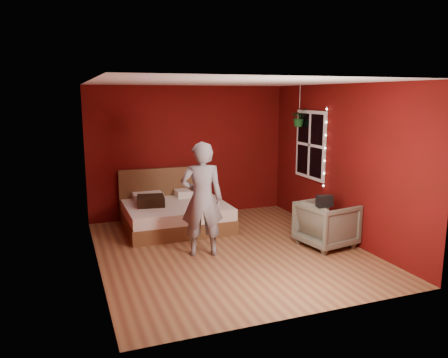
{
  "coord_description": "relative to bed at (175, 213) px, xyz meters",
  "views": [
    {
      "loc": [
        -2.39,
        -6.12,
        2.41
      ],
      "look_at": [
        0.06,
        0.4,
        1.07
      ],
      "focal_mm": 35.0,
      "sensor_mm": 36.0,
      "label": 1
    }
  ],
  "objects": [
    {
      "name": "handbag",
      "position": [
        1.83,
        -2.1,
        0.56
      ],
      "size": [
        0.25,
        0.14,
        0.17
      ],
      "primitive_type": "cube",
      "rotation": [
        0.0,
        0.0,
        -0.08
      ],
      "color": "black",
      "rests_on": "armchair"
    },
    {
      "name": "person",
      "position": [
        0.04,
        -1.53,
        0.61
      ],
      "size": [
        0.72,
        0.57,
        1.74
      ],
      "primitive_type": "imported",
      "rotation": [
        0.0,
        0.0,
        2.88
      ],
      "color": "gray",
      "rests_on": "ground"
    },
    {
      "name": "window",
      "position": [
        2.47,
        -0.6,
        1.24
      ],
      "size": [
        0.05,
        0.97,
        1.27
      ],
      "color": "white",
      "rests_on": "room_walls"
    },
    {
      "name": "hanging_plant",
      "position": [
        2.38,
        -0.31,
        1.73
      ],
      "size": [
        0.39,
        0.37,
        0.78
      ],
      "color": "silver",
      "rests_on": "room_walls"
    },
    {
      "name": "room_walls",
      "position": [
        0.5,
        -1.5,
        1.42
      ],
      "size": [
        4.04,
        4.54,
        2.62
      ],
      "color": "#5D090A",
      "rests_on": "ground"
    },
    {
      "name": "armchair",
      "position": [
        2.04,
        -1.87,
        0.1
      ],
      "size": [
        0.93,
        0.91,
        0.73
      ],
      "primitive_type": "imported",
      "rotation": [
        0.0,
        0.0,
        1.75
      ],
      "color": "#625F4E",
      "rests_on": "ground"
    },
    {
      "name": "fairy_lights",
      "position": [
        2.44,
        -1.13,
        1.24
      ],
      "size": [
        0.04,
        0.04,
        1.45
      ],
      "color": "silver",
      "rests_on": "room_walls"
    },
    {
      "name": "throw_pillow",
      "position": [
        -0.45,
        -0.03,
        0.28
      ],
      "size": [
        0.54,
        0.54,
        0.17
      ],
      "primitive_type": "cube",
      "rotation": [
        0.0,
        0.0,
        -0.15
      ],
      "color": "black",
      "rests_on": "bed"
    },
    {
      "name": "bed",
      "position": [
        0.0,
        0.0,
        0.0
      ],
      "size": [
        1.84,
        1.57,
        1.01
      ],
      "color": "brown",
      "rests_on": "ground"
    },
    {
      "name": "floor",
      "position": [
        0.5,
        -1.5,
        -0.26
      ],
      "size": [
        4.5,
        4.5,
        0.0
      ],
      "primitive_type": "plane",
      "color": "olive",
      "rests_on": "ground"
    }
  ]
}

